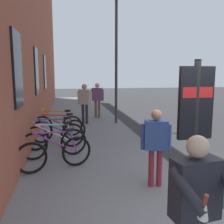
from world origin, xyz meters
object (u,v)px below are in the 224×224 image
object	(u,v)px
transit_info_sign	(195,113)
street_lamp	(116,49)
bicycle_end_of_row	(55,143)
pedestrian_by_facade	(85,100)
pedestrian_near_bus	(97,97)
bicycle_far_end	(55,153)
bicycle_under_window	(55,136)
tourist_with_hotdogs	(196,199)
bicycle_leaning_wall	(58,125)
pedestrian_crossing_street	(156,140)
bicycle_beside_lamp	(58,130)

from	to	relation	value
transit_info_sign	street_lamp	bearing A→B (deg)	-2.01
transit_info_sign	bicycle_end_of_row	bearing A→B (deg)	36.22
pedestrian_by_facade	street_lamp	bearing A→B (deg)	-93.09
bicycle_end_of_row	pedestrian_near_bus	world-z (taller)	pedestrian_near_bus
bicycle_far_end	street_lamp	bearing A→B (deg)	-25.31
bicycle_under_window	pedestrian_near_bus	bearing A→B (deg)	-20.35
bicycle_end_of_row	tourist_with_hotdogs	distance (m)	4.77
transit_info_sign	bicycle_leaning_wall	bearing A→B (deg)	22.51
transit_info_sign	pedestrian_crossing_street	size ratio (longest dim) A/B	1.57
pedestrian_by_facade	tourist_with_hotdogs	distance (m)	8.89
bicycle_leaning_wall	transit_info_sign	size ratio (longest dim) A/B	0.74
transit_info_sign	street_lamp	xyz separation A→B (m)	(7.41, -0.26, 1.65)
bicycle_beside_lamp	pedestrian_by_facade	bearing A→B (deg)	-20.20
bicycle_beside_lamp	pedestrian_crossing_street	size ratio (longest dim) A/B	1.16
pedestrian_by_facade	pedestrian_near_bus	world-z (taller)	pedestrian_by_facade
bicycle_far_end	bicycle_under_window	world-z (taller)	same
bicycle_beside_lamp	pedestrian_by_facade	xyz separation A→B (m)	(2.89, -1.07, 0.68)
bicycle_far_end	bicycle_end_of_row	distance (m)	0.88
pedestrian_by_facade	pedestrian_near_bus	size ratio (longest dim) A/B	1.01
bicycle_leaning_wall	pedestrian_by_facade	bearing A→B (deg)	-28.43
pedestrian_by_facade	bicycle_beside_lamp	bearing A→B (deg)	159.80
bicycle_beside_lamp	street_lamp	size ratio (longest dim) A/B	0.32
bicycle_beside_lamp	tourist_with_hotdogs	bearing A→B (deg)	-166.07
pedestrian_crossing_street	street_lamp	size ratio (longest dim) A/B	0.28
bicycle_far_end	bicycle_end_of_row	bearing A→B (deg)	3.32
bicycle_end_of_row	tourist_with_hotdogs	world-z (taller)	tourist_with_hotdogs
transit_info_sign	pedestrian_by_facade	distance (m)	7.59
pedestrian_near_bus	tourist_with_hotdogs	bearing A→B (deg)	178.20
pedestrian_crossing_street	pedestrian_near_bus	world-z (taller)	pedestrian_near_bus
tourist_with_hotdogs	street_lamp	xyz separation A→B (m)	(8.80, -0.97, 2.24)
bicycle_end_of_row	bicycle_leaning_wall	distance (m)	2.35
bicycle_leaning_wall	bicycle_beside_lamp	bearing A→B (deg)	-176.51
bicycle_under_window	bicycle_beside_lamp	world-z (taller)	same
bicycle_beside_lamp	bicycle_under_window	bearing A→B (deg)	173.89
bicycle_far_end	transit_info_sign	xyz separation A→B (m)	(-2.20, -2.21, 1.21)
bicycle_end_of_row	tourist_with_hotdogs	size ratio (longest dim) A/B	1.07
tourist_with_hotdogs	bicycle_under_window	bearing A→B (deg)	16.51
bicycle_end_of_row	transit_info_sign	bearing A→B (deg)	-143.78
bicycle_beside_lamp	pedestrian_near_bus	size ratio (longest dim) A/B	1.02
bicycle_leaning_wall	tourist_with_hotdogs	xyz separation A→B (m)	(-6.82, -1.53, 0.61)
bicycle_far_end	pedestrian_by_facade	size ratio (longest dim) A/B	0.97
bicycle_under_window	bicycle_leaning_wall	world-z (taller)	same
bicycle_beside_lamp	transit_info_sign	world-z (taller)	transit_info_sign
bicycle_under_window	pedestrian_by_facade	world-z (taller)	pedestrian_by_facade
tourist_with_hotdogs	transit_info_sign	bearing A→B (deg)	-27.22
bicycle_end_of_row	bicycle_beside_lamp	distance (m)	1.51
pedestrian_crossing_street	tourist_with_hotdogs	xyz separation A→B (m)	(-2.37, 0.47, 0.07)
street_lamp	tourist_with_hotdogs	bearing A→B (deg)	173.68
pedestrian_crossing_street	tourist_with_hotdogs	bearing A→B (deg)	168.84
bicycle_end_of_row	pedestrian_crossing_street	size ratio (longest dim) A/B	1.14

